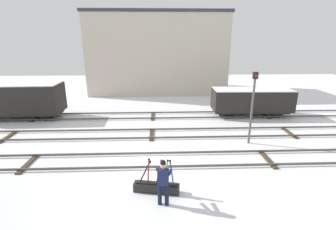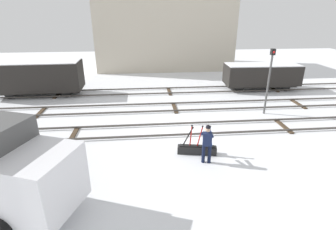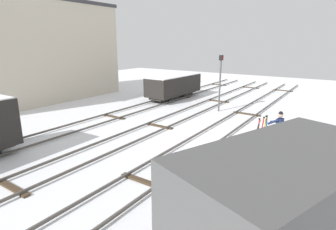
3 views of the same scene
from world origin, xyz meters
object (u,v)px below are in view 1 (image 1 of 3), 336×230
object	(u,v)px
rail_worker	(163,180)
freight_car_mid_siding	(17,99)
freight_car_back_track	(252,100)
switch_lever_frame	(157,186)
signal_post	(253,101)

from	to	relation	value
rail_worker	freight_car_mid_siding	size ratio (longest dim) A/B	0.28
rail_worker	freight_car_back_track	size ratio (longest dim) A/B	0.30
freight_car_back_track	freight_car_mid_siding	bearing A→B (deg)	-178.19
switch_lever_frame	freight_car_mid_siding	bearing A→B (deg)	146.61
freight_car_mid_siding	freight_car_back_track	xyz separation A→B (m)	(17.65, -0.00, -0.27)
signal_post	freight_car_mid_siding	size ratio (longest dim) A/B	0.64
switch_lever_frame	signal_post	xyz separation A→B (m)	(5.31, 4.55, 2.24)
switch_lever_frame	freight_car_mid_siding	xyz separation A→B (m)	(-10.34, 9.82, 1.26)
freight_car_mid_siding	signal_post	bearing A→B (deg)	-19.90
rail_worker	signal_post	world-z (taller)	signal_post
freight_car_mid_siding	switch_lever_frame	bearing A→B (deg)	-44.82
switch_lever_frame	freight_car_back_track	xyz separation A→B (m)	(7.31, 9.82, 0.99)
rail_worker	signal_post	size ratio (longest dim) A/B	0.44
rail_worker	signal_post	xyz separation A→B (m)	(5.06, 5.31, 1.47)
switch_lever_frame	freight_car_mid_siding	size ratio (longest dim) A/B	0.29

